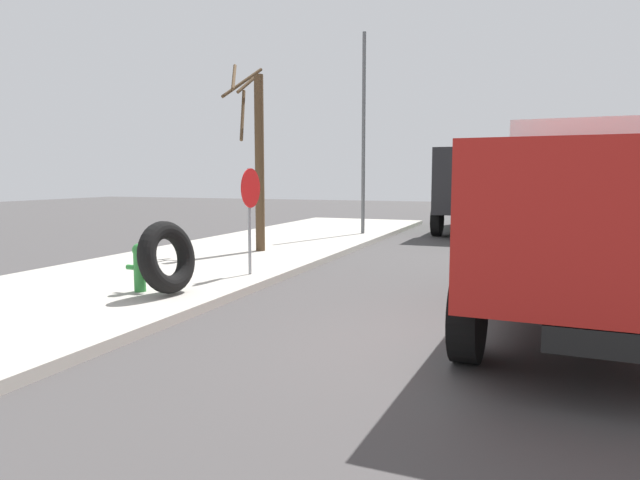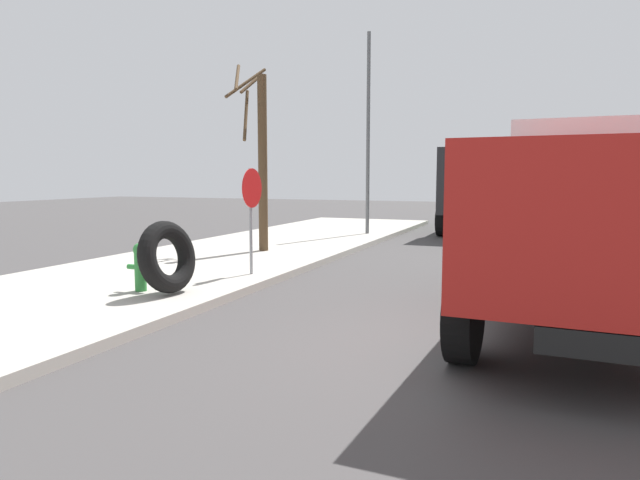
{
  "view_description": "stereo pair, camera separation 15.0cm",
  "coord_description": "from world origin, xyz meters",
  "views": [
    {
      "loc": [
        -6.71,
        -0.67,
        2.07
      ],
      "look_at": [
        2.23,
        2.74,
        0.99
      ],
      "focal_mm": 32.08,
      "sensor_mm": 36.0,
      "label": 1
    },
    {
      "loc": [
        -6.66,
        -0.81,
        2.07
      ],
      "look_at": [
        2.23,
        2.74,
        0.99
      ],
      "focal_mm": 32.08,
      "sensor_mm": 36.0,
      "label": 2
    }
  ],
  "objects": [
    {
      "name": "stop_sign",
      "position": [
        3.15,
        4.54,
        1.58
      ],
      "size": [
        0.76,
        0.08,
        2.07
      ],
      "color": "gray",
      "rests_on": "sidewalk_curb"
    },
    {
      "name": "dump_truck_red",
      "position": [
        2.12,
        -1.37,
        1.61
      ],
      "size": [
        7.11,
        3.07,
        3.0
      ],
      "color": "red",
      "rests_on": "ground"
    },
    {
      "name": "bare_tree",
      "position": [
        6.41,
        6.06,
        2.61
      ],
      "size": [
        1.74,
        1.01,
        4.8
      ],
      "color": "#4C3823",
      "rests_on": "sidewalk_curb"
    },
    {
      "name": "dump_truck_yellow",
      "position": [
        37.22,
        0.85,
        1.61
      ],
      "size": [
        7.03,
        2.88,
        3.0
      ],
      "color": "gold",
      "rests_on": "ground"
    },
    {
      "name": "fire_hydrant",
      "position": [
        0.98,
        5.48,
        0.58
      ],
      "size": [
        0.22,
        0.5,
        0.81
      ],
      "color": "#2D8438",
      "rests_on": "sidewalk_curb"
    },
    {
      "name": "ground_plane",
      "position": [
        0.0,
        0.0,
        0.0
      ],
      "size": [
        80.0,
        80.0,
        0.0
      ],
      "primitive_type": "plane",
      "color": "#423F3F"
    },
    {
      "name": "street_light_pole",
      "position": [
        11.68,
        4.81,
        3.43
      ],
      "size": [
        0.12,
        0.12,
        6.57
      ],
      "primitive_type": "cylinder",
      "color": "#595B5E",
      "rests_on": "sidewalk_curb"
    },
    {
      "name": "sidewalk_curb",
      "position": [
        0.0,
        6.5,
        0.07
      ],
      "size": [
        36.0,
        5.0,
        0.15
      ],
      "primitive_type": "cube",
      "color": "#ADA89E",
      "rests_on": "ground"
    },
    {
      "name": "dump_truck_blue",
      "position": [
        24.04,
        -0.84,
        1.61
      ],
      "size": [
        7.12,
        3.08,
        3.0
      ],
      "color": "#1E3899",
      "rests_on": "ground"
    },
    {
      "name": "loose_tire",
      "position": [
        0.94,
        4.9,
        0.76
      ],
      "size": [
        1.24,
        0.64,
        1.22
      ],
      "primitive_type": "torus",
      "rotation": [
        1.38,
        0.0,
        -0.11
      ],
      "color": "black",
      "rests_on": "sidewalk_curb"
    },
    {
      "name": "dump_truck_green",
      "position": [
        15.29,
        1.3,
        1.61
      ],
      "size": [
        7.03,
        2.87,
        3.0
      ],
      "color": "#237033",
      "rests_on": "ground"
    }
  ]
}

